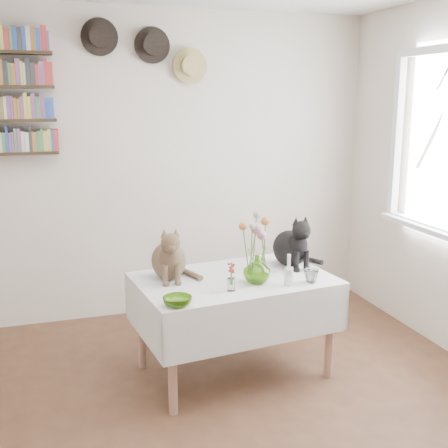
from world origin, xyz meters
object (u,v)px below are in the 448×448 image
object	(u,v)px
tabby_cat	(169,251)
flower_vase	(257,269)
dining_table	(234,301)
black_cat	(290,239)

from	to	relation	value
tabby_cat	flower_vase	bearing A→B (deg)	-21.01
flower_vase	tabby_cat	bearing A→B (deg)	152.97
dining_table	black_cat	size ratio (longest dim) A/B	3.54
black_cat	flower_vase	size ratio (longest dim) A/B	2.09
tabby_cat	flower_vase	xyz separation A→B (m)	(0.51, -0.26, -0.09)
flower_vase	black_cat	bearing A→B (deg)	39.16
tabby_cat	black_cat	world-z (taller)	black_cat
dining_table	flower_vase	bearing A→B (deg)	-52.29
black_cat	flower_vase	world-z (taller)	black_cat
flower_vase	dining_table	bearing A→B (deg)	127.71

